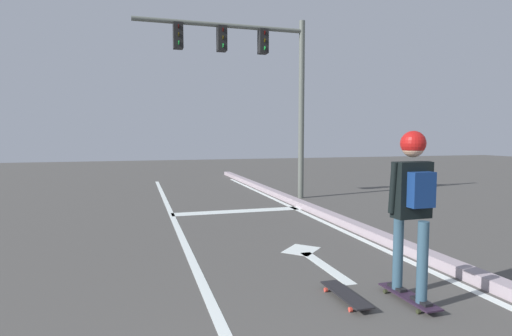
{
  "coord_description": "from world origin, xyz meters",
  "views": [
    {
      "loc": [
        -0.72,
        -0.1,
        1.77
      ],
      "look_at": [
        1.32,
        6.86,
        1.2
      ],
      "focal_mm": 28.65,
      "sensor_mm": 36.0,
      "label": 1
    }
  ],
  "objects_px": {
    "skater": "(413,191)",
    "spare_skateboard": "(346,294)",
    "skateboard": "(408,296)",
    "traffic_signal_mast": "(254,66)"
  },
  "relations": [
    {
      "from": "skater",
      "to": "skateboard",
      "type": "bearing_deg",
      "value": 90.8
    },
    {
      "from": "spare_skateboard",
      "to": "traffic_signal_mast",
      "type": "relative_size",
      "value": 0.16
    },
    {
      "from": "skateboard",
      "to": "traffic_signal_mast",
      "type": "relative_size",
      "value": 0.17
    },
    {
      "from": "skater",
      "to": "traffic_signal_mast",
      "type": "distance_m",
      "value": 7.53
    },
    {
      "from": "spare_skateboard",
      "to": "skateboard",
      "type": "bearing_deg",
      "value": -20.2
    },
    {
      "from": "skateboard",
      "to": "traffic_signal_mast",
      "type": "distance_m",
      "value": 7.96
    },
    {
      "from": "spare_skateboard",
      "to": "skater",
      "type": "bearing_deg",
      "value": -21.4
    },
    {
      "from": "skater",
      "to": "spare_skateboard",
      "type": "relative_size",
      "value": 2.15
    },
    {
      "from": "skateboard",
      "to": "traffic_signal_mast",
      "type": "bearing_deg",
      "value": 87.31
    },
    {
      "from": "skater",
      "to": "spare_skateboard",
      "type": "xyz_separation_m",
      "value": [
        -0.62,
        0.24,
        -1.13
      ]
    }
  ]
}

